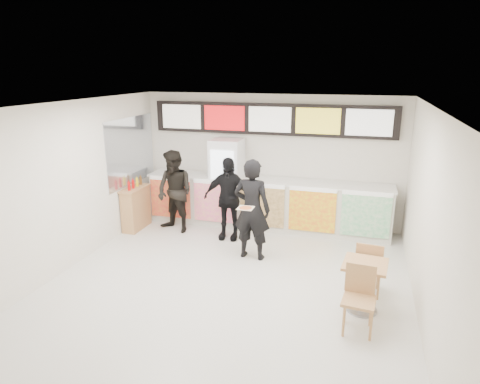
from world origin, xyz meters
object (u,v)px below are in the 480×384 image
at_px(cafe_table, 364,278).
at_px(condiment_ledge, 136,208).
at_px(customer_main, 252,210).
at_px(customer_mid, 228,199).
at_px(service_counter, 266,203).
at_px(drinks_fridge, 227,182).
at_px(customer_left, 175,192).

height_order(cafe_table, condiment_ledge, condiment_ledge).
xyz_separation_m(customer_main, customer_mid, (-0.74, 0.81, -0.08)).
xyz_separation_m(service_counter, customer_main, (0.11, -1.69, 0.40)).
bearing_deg(drinks_fridge, customer_mid, -70.75).
distance_m(service_counter, cafe_table, 3.78).
relative_size(service_counter, cafe_table, 3.41).
relative_size(service_counter, customer_left, 3.03).
xyz_separation_m(service_counter, cafe_table, (2.20, -3.07, -0.03)).
relative_size(customer_left, customer_mid, 1.03).
xyz_separation_m(cafe_table, condiment_ledge, (-5.02, 2.18, -0.05)).
distance_m(cafe_table, condiment_ledge, 5.48).
relative_size(customer_main, condiment_ledge, 1.70).
bearing_deg(drinks_fridge, condiment_ledge, -154.30).
bearing_deg(customer_main, customer_left, -20.20).
distance_m(customer_left, customer_mid, 1.26).
bearing_deg(service_counter, cafe_table, -54.30).
xyz_separation_m(customer_main, condiment_ledge, (-2.93, 0.79, -0.48)).
bearing_deg(cafe_table, condiment_ledge, 162.41).
bearing_deg(condiment_ledge, cafe_table, -23.42).
bearing_deg(drinks_fridge, cafe_table, -44.49).
xyz_separation_m(customer_main, cafe_table, (2.09, -1.38, -0.43)).
bearing_deg(customer_left, drinks_fridge, 60.44).
distance_m(service_counter, customer_main, 1.74).
xyz_separation_m(service_counter, condiment_ledge, (-2.82, -0.89, -0.08)).
bearing_deg(drinks_fridge, customer_main, -58.39).
bearing_deg(customer_main, cafe_table, 150.31).
distance_m(drinks_fridge, condiment_ledge, 2.15).
height_order(service_counter, drinks_fridge, drinks_fridge).
relative_size(customer_left, cafe_table, 1.13).
bearing_deg(cafe_table, drinks_fridge, 141.35).
distance_m(drinks_fridge, customer_mid, 0.95).
bearing_deg(service_counter, customer_left, -156.93).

